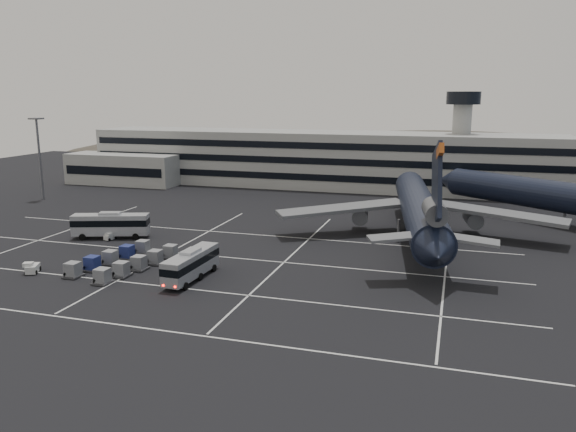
# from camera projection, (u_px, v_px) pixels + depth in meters

# --- Properties ---
(ground) EXTENTS (260.00, 260.00, 0.00)m
(ground) POSITION_uv_depth(u_px,v_px,m) (194.00, 263.00, 79.04)
(ground) COLOR black
(ground) RESTS_ON ground
(lane_markings) EXTENTS (90.00, 55.62, 0.01)m
(lane_markings) POSITION_uv_depth(u_px,v_px,m) (203.00, 262.00, 79.44)
(lane_markings) COLOR silver
(lane_markings) RESTS_ON ground
(terminal) EXTENTS (125.00, 26.00, 24.00)m
(terminal) POSITION_uv_depth(u_px,v_px,m) (306.00, 159.00, 144.93)
(terminal) COLOR gray
(terminal) RESTS_ON ground
(hills) EXTENTS (352.00, 180.00, 44.00)m
(hills) POSITION_uv_depth(u_px,v_px,m) (415.00, 181.00, 235.40)
(hills) COLOR #38332B
(hills) RESTS_ON ground
(lightpole_left) EXTENTS (2.40, 2.40, 18.28)m
(lightpole_left) POSITION_uv_depth(u_px,v_px,m) (39.00, 147.00, 124.95)
(lightpole_left) COLOR slate
(lightpole_left) RESTS_ON ground
(trijet_main) EXTENTS (46.94, 57.61, 18.08)m
(trijet_main) POSITION_uv_depth(u_px,v_px,m) (419.00, 209.00, 90.54)
(trijet_main) COLOR black
(trijet_main) RESTS_ON ground
(trijet_far) EXTENTS (48.86, 40.29, 18.08)m
(trijet_far) POSITION_uv_depth(u_px,v_px,m) (572.00, 197.00, 99.37)
(trijet_far) COLOR black
(trijet_far) RESTS_ON ground
(bus_near) EXTENTS (3.12, 11.21, 3.93)m
(bus_near) POSITION_uv_depth(u_px,v_px,m) (191.00, 263.00, 71.66)
(bus_near) COLOR #97999F
(bus_near) RESTS_ON ground
(bus_far) EXTENTS (12.61, 6.68, 4.36)m
(bus_far) POSITION_uv_depth(u_px,v_px,m) (111.00, 224.00, 92.46)
(bus_far) COLOR #97999F
(bus_far) RESTS_ON ground
(tug_a) EXTENTS (1.51, 2.10, 1.23)m
(tug_a) POSITION_uv_depth(u_px,v_px,m) (110.00, 237.00, 91.58)
(tug_a) COLOR beige
(tug_a) RESTS_ON ground
(tug_b) EXTENTS (2.32, 2.77, 1.55)m
(tug_b) POSITION_uv_depth(u_px,v_px,m) (33.00, 268.00, 74.51)
(tug_b) COLOR beige
(tug_b) RESTS_ON ground
(uld_cluster) EXTENTS (10.41, 16.41, 1.98)m
(uld_cluster) POSITION_uv_depth(u_px,v_px,m) (124.00, 260.00, 76.96)
(uld_cluster) COLOR #2D2D30
(uld_cluster) RESTS_ON ground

